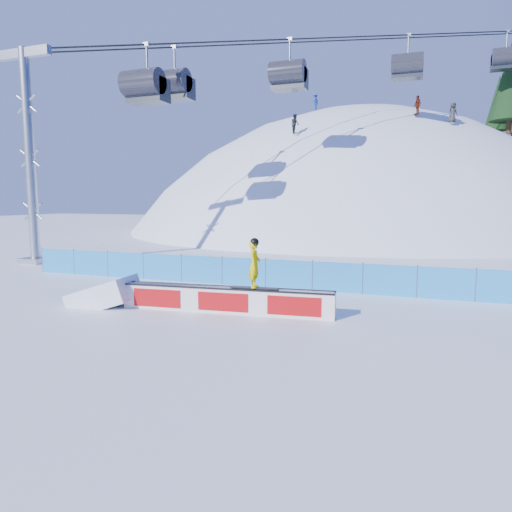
% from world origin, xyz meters
% --- Properties ---
extents(ground, '(160.00, 160.00, 0.00)m').
position_xyz_m(ground, '(0.00, 0.00, 0.00)').
color(ground, white).
rests_on(ground, ground).
extents(snow_hill, '(64.00, 64.00, 64.00)m').
position_xyz_m(snow_hill, '(0.00, 42.00, -18.00)').
color(snow_hill, white).
rests_on(snow_hill, ground).
extents(safety_fence, '(22.05, 0.05, 1.30)m').
position_xyz_m(safety_fence, '(0.00, 4.50, 0.60)').
color(safety_fence, '#1F82D4').
rests_on(safety_fence, ground).
extents(chairlift, '(40.80, 41.70, 22.00)m').
position_xyz_m(chairlift, '(4.74, 27.49, 16.89)').
color(chairlift, '#979DA5').
rests_on(chairlift, ground).
extents(rail_box, '(7.16, 1.19, 0.86)m').
position_xyz_m(rail_box, '(1.12, -0.01, 0.42)').
color(rail_box, white).
rests_on(rail_box, ground).
extents(snow_ramp, '(2.47, 1.68, 1.46)m').
position_xyz_m(snow_ramp, '(-3.32, -0.44, 0.00)').
color(snow_ramp, white).
rests_on(snow_ramp, ground).
extents(snowboarder, '(1.57, 0.59, 1.62)m').
position_xyz_m(snowboarder, '(2.12, 0.08, 1.66)').
color(snowboarder, black).
rests_on(snowboarder, rail_box).
extents(distant_skiers, '(14.13, 10.75, 5.39)m').
position_xyz_m(distant_skiers, '(1.02, 30.69, 11.90)').
color(distant_skiers, black).
rests_on(distant_skiers, ground).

